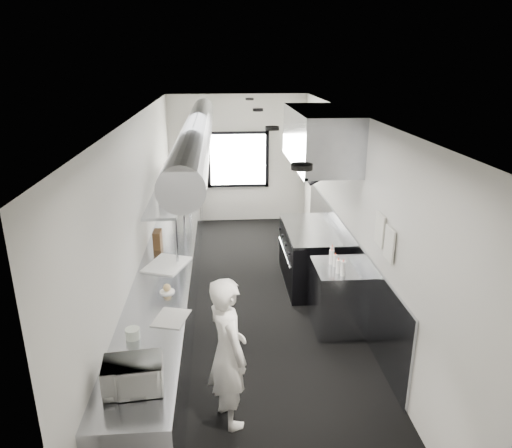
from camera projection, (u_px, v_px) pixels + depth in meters
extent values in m
cube|color=black|center=(250.00, 304.00, 7.18)|extent=(3.00, 8.00, 0.01)
cube|color=beige|center=(249.00, 115.00, 6.26)|extent=(3.00, 8.00, 0.01)
cube|color=beige|center=(238.00, 159.00, 10.48)|extent=(3.00, 0.02, 2.80)
cube|color=beige|center=(290.00, 419.00, 2.95)|extent=(3.00, 0.02, 2.80)
cube|color=beige|center=(142.00, 219.00, 6.61)|extent=(0.02, 8.00, 2.80)
cube|color=beige|center=(354.00, 214.00, 6.82)|extent=(0.02, 8.00, 2.80)
cube|color=#999CA7|center=(344.00, 260.00, 7.39)|extent=(0.03, 5.50, 1.10)
cylinder|color=gray|center=(197.00, 131.00, 6.66)|extent=(0.40, 6.40, 0.40)
cube|color=white|center=(238.00, 160.00, 10.44)|extent=(1.20, 0.03, 1.10)
cube|color=black|center=(238.00, 133.00, 10.27)|extent=(1.36, 0.03, 0.08)
cube|color=black|center=(238.00, 185.00, 10.65)|extent=(1.36, 0.03, 0.08)
cube|color=black|center=(209.00, 160.00, 10.42)|extent=(0.08, 0.03, 1.25)
cube|color=black|center=(267.00, 159.00, 10.51)|extent=(0.08, 0.03, 1.25)
cube|color=#999CA7|center=(319.00, 137.00, 7.12)|extent=(0.80, 2.20, 0.80)
cube|color=#999CA7|center=(294.00, 163.00, 7.23)|extent=(0.05, 2.20, 0.05)
cube|color=black|center=(313.00, 159.00, 7.23)|extent=(0.50, 2.10, 0.28)
cube|color=#999CA7|center=(168.00, 296.00, 6.48)|extent=(0.70, 6.00, 0.90)
cube|color=#999CA7|center=(170.00, 189.00, 7.52)|extent=(0.45, 3.00, 0.04)
cylinder|color=#999CA7|center=(176.00, 241.00, 6.33)|extent=(0.04, 0.04, 0.66)
cylinder|color=#999CA7|center=(183.00, 209.00, 7.65)|extent=(0.04, 0.04, 0.66)
cylinder|color=#999CA7|center=(188.00, 187.00, 8.96)|extent=(0.04, 0.04, 0.66)
cube|color=black|center=(311.00, 257.00, 7.77)|extent=(0.85, 1.60, 0.90)
cube|color=#999CA7|center=(312.00, 230.00, 7.61)|extent=(0.85, 1.60, 0.04)
cube|color=#999CA7|center=(286.00, 257.00, 7.74)|extent=(0.03, 1.55, 0.80)
cylinder|color=#999CA7|center=(284.00, 252.00, 7.70)|extent=(0.03, 1.30, 0.03)
cube|color=#999CA7|center=(337.00, 297.00, 6.45)|extent=(0.65, 0.80, 0.90)
cube|color=#999CA7|center=(185.00, 213.00, 9.96)|extent=(0.70, 1.20, 0.90)
cube|color=silver|center=(380.00, 229.00, 5.63)|extent=(0.02, 0.28, 0.38)
cube|color=silver|center=(389.00, 244.00, 5.31)|extent=(0.02, 0.28, 0.38)
imported|color=silver|center=(228.00, 352.00, 4.66)|extent=(0.58, 0.68, 1.59)
imported|color=silver|center=(133.00, 375.00, 3.94)|extent=(0.48, 0.38, 0.27)
cylinder|color=beige|center=(123.00, 362.00, 4.24)|extent=(0.18, 0.18, 0.10)
cylinder|color=beige|center=(133.00, 333.00, 4.69)|extent=(0.17, 0.17, 0.10)
cube|color=silver|center=(171.00, 318.00, 5.06)|extent=(0.42, 0.48, 0.01)
cylinder|color=white|center=(167.00, 292.00, 5.62)|extent=(0.23, 0.23, 0.01)
sphere|color=tan|center=(167.00, 288.00, 5.60)|extent=(0.09, 0.09, 0.09)
cube|color=silver|center=(167.00, 264.00, 6.35)|extent=(0.66, 0.75, 0.02)
cube|color=brown|center=(158.00, 239.00, 6.90)|extent=(0.11, 0.24, 0.26)
cylinder|color=white|center=(166.00, 190.00, 6.90)|extent=(0.26, 0.26, 0.27)
cylinder|color=white|center=(168.00, 183.00, 7.25)|extent=(0.24, 0.24, 0.30)
cylinder|color=white|center=(171.00, 173.00, 7.78)|extent=(0.29, 0.29, 0.33)
cylinder|color=white|center=(175.00, 166.00, 8.22)|extent=(0.31, 0.31, 0.36)
cylinder|color=silver|center=(343.00, 269.00, 6.02)|extent=(0.08, 0.08, 0.19)
cylinder|color=silver|center=(338.00, 266.00, 6.10)|extent=(0.06, 0.06, 0.18)
cylinder|color=silver|center=(335.00, 261.00, 6.29)|extent=(0.06, 0.06, 0.17)
cylinder|color=silver|center=(332.00, 257.00, 6.37)|extent=(0.07, 0.07, 0.19)
cylinder|color=silver|center=(332.00, 252.00, 6.55)|extent=(0.06, 0.06, 0.17)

